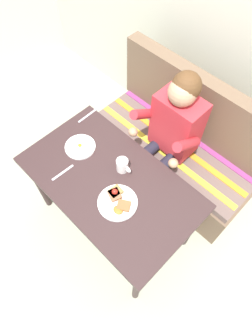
{
  "coord_description": "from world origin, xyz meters",
  "views": [
    {
      "loc": [
        0.72,
        -0.57,
        2.38
      ],
      "look_at": [
        0.0,
        0.15,
        0.72
      ],
      "focal_mm": 30.9,
      "sensor_mm": 36.0,
      "label": 1
    }
  ],
  "objects_px": {
    "couch": "(176,149)",
    "plate_breakfast": "(118,201)",
    "coffee_mug": "(122,165)",
    "table": "(110,187)",
    "person": "(170,131)",
    "plate_eggs": "(80,147)",
    "knife": "(88,115)",
    "fork": "(63,173)"
  },
  "relations": [
    {
      "from": "coffee_mug",
      "to": "person",
      "type": "bearing_deg",
      "value": 87.66
    },
    {
      "from": "couch",
      "to": "coffee_mug",
      "type": "relative_size",
      "value": 12.2
    },
    {
      "from": "table",
      "to": "plate_eggs",
      "type": "relative_size",
      "value": 5.57
    },
    {
      "from": "person",
      "to": "knife",
      "type": "bearing_deg",
      "value": -150.0
    },
    {
      "from": "coffee_mug",
      "to": "plate_breakfast",
      "type": "bearing_deg",
      "value": -51.93
    },
    {
      "from": "person",
      "to": "plate_eggs",
      "type": "distance_m",
      "value": 0.66
    },
    {
      "from": "plate_eggs",
      "to": "coffee_mug",
      "type": "xyz_separation_m",
      "value": [
        0.34,
        0.08,
        0.04
      ]
    },
    {
      "from": "person",
      "to": "couch",
      "type": "bearing_deg",
      "value": 94.45
    },
    {
      "from": "couch",
      "to": "person",
      "type": "distance_m",
      "value": 0.45
    },
    {
      "from": "plate_eggs",
      "to": "fork",
      "type": "bearing_deg",
      "value": -70.58
    },
    {
      "from": "plate_eggs",
      "to": "coffee_mug",
      "type": "relative_size",
      "value": 1.82
    },
    {
      "from": "table",
      "to": "knife",
      "type": "xyz_separation_m",
      "value": [
        -0.53,
        0.28,
        0.08
      ]
    },
    {
      "from": "fork",
      "to": "couch",
      "type": "bearing_deg",
      "value": 76.5
    },
    {
      "from": "plate_eggs",
      "to": "fork",
      "type": "height_order",
      "value": "plate_eggs"
    },
    {
      "from": "coffee_mug",
      "to": "knife",
      "type": "relative_size",
      "value": 0.59
    },
    {
      "from": "plate_breakfast",
      "to": "coffee_mug",
      "type": "relative_size",
      "value": 2.13
    },
    {
      "from": "knife",
      "to": "couch",
      "type": "bearing_deg",
      "value": 41.34
    },
    {
      "from": "couch",
      "to": "plate_eggs",
      "type": "bearing_deg",
      "value": -115.24
    },
    {
      "from": "table",
      "to": "couch",
      "type": "height_order",
      "value": "couch"
    },
    {
      "from": "plate_breakfast",
      "to": "knife",
      "type": "bearing_deg",
      "value": 152.83
    },
    {
      "from": "plate_breakfast",
      "to": "knife",
      "type": "height_order",
      "value": "plate_breakfast"
    },
    {
      "from": "fork",
      "to": "plate_breakfast",
      "type": "bearing_deg",
      "value": 17.06
    },
    {
      "from": "fork",
      "to": "knife",
      "type": "xyz_separation_m",
      "value": [
        -0.26,
        0.46,
        0.0
      ]
    },
    {
      "from": "table",
      "to": "plate_breakfast",
      "type": "distance_m",
      "value": 0.19
    },
    {
      "from": "person",
      "to": "plate_eggs",
      "type": "relative_size",
      "value": 5.63
    },
    {
      "from": "plate_breakfast",
      "to": "coffee_mug",
      "type": "bearing_deg",
      "value": 128.07
    },
    {
      "from": "couch",
      "to": "fork",
      "type": "relative_size",
      "value": 8.47
    },
    {
      "from": "table",
      "to": "person",
      "type": "relative_size",
      "value": 0.99
    },
    {
      "from": "couch",
      "to": "coffee_mug",
      "type": "xyz_separation_m",
      "value": [
        -0.01,
        -0.64,
        0.45
      ]
    },
    {
      "from": "coffee_mug",
      "to": "table",
      "type": "bearing_deg",
      "value": -87.48
    },
    {
      "from": "couch",
      "to": "plate_breakfast",
      "type": "relative_size",
      "value": 5.73
    },
    {
      "from": "plate_breakfast",
      "to": "fork",
      "type": "xyz_separation_m",
      "value": [
        -0.41,
        -0.11,
        -0.01
      ]
    },
    {
      "from": "person",
      "to": "table",
      "type": "bearing_deg",
      "value": -91.32
    },
    {
      "from": "coffee_mug",
      "to": "plate_eggs",
      "type": "bearing_deg",
      "value": -165.89
    },
    {
      "from": "couch",
      "to": "plate_breakfast",
      "type": "xyz_separation_m",
      "value": [
        0.15,
        -0.83,
        0.41
      ]
    },
    {
      "from": "plate_eggs",
      "to": "fork",
      "type": "distance_m",
      "value": 0.23
    },
    {
      "from": "coffee_mug",
      "to": "fork",
      "type": "height_order",
      "value": "coffee_mug"
    },
    {
      "from": "table",
      "to": "person",
      "type": "distance_m",
      "value": 0.6
    },
    {
      "from": "table",
      "to": "coffee_mug",
      "type": "relative_size",
      "value": 10.17
    },
    {
      "from": "plate_breakfast",
      "to": "plate_eggs",
      "type": "relative_size",
      "value": 1.17
    },
    {
      "from": "couch",
      "to": "coffee_mug",
      "type": "height_order",
      "value": "couch"
    },
    {
      "from": "couch",
      "to": "person",
      "type": "bearing_deg",
      "value": -85.55
    }
  ]
}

